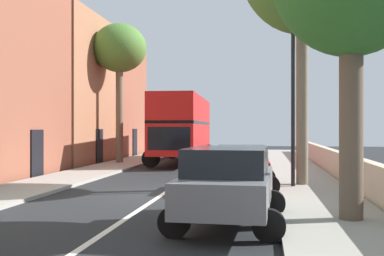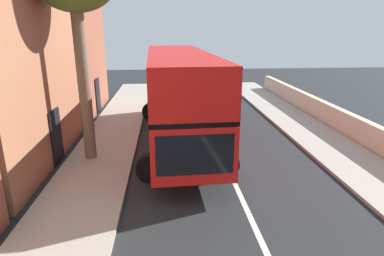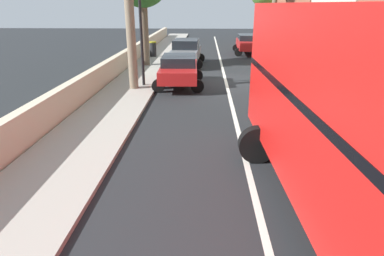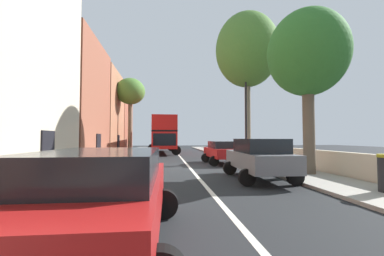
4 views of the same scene
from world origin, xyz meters
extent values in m
plane|color=black|center=(0.00, 0.00, 0.00)|extent=(84.00, 84.00, 0.00)
cube|color=silver|center=(0.00, 0.00, 0.00)|extent=(0.16, 54.00, 0.01)
cube|color=#9E998E|center=(-4.90, 0.00, 0.06)|extent=(2.60, 60.00, 0.12)
cube|color=#9E998E|center=(4.90, 0.00, 0.06)|extent=(2.60, 60.00, 0.12)
cube|color=black|center=(-6.47, -20.00, 1.05)|extent=(0.08, 1.10, 2.10)
cube|color=maroon|center=(-6.47, -12.00, 1.05)|extent=(0.08, 1.10, 2.10)
cube|color=black|center=(-6.47, -4.00, 1.05)|extent=(0.08, 1.10, 2.10)
cube|color=black|center=(-6.47, 4.00, 1.05)|extent=(0.08, 1.10, 2.10)
cube|color=beige|center=(6.45, 0.00, 0.58)|extent=(0.36, 54.00, 1.16)
cube|color=black|center=(-1.48, 8.27, 1.64)|extent=(2.20, 0.15, 1.19)
cylinder|color=black|center=(-0.27, 10.13, 0.50)|extent=(1.01, 0.34, 1.00)
cylinder|color=black|center=(-2.83, 10.03, 0.50)|extent=(1.01, 0.34, 1.00)
cube|color=#AD1919|center=(2.50, 1.38, 0.78)|extent=(1.97, 4.20, 0.60)
cube|color=black|center=(2.51, 1.17, 1.32)|extent=(1.76, 2.33, 0.47)
cylinder|color=black|center=(1.52, 2.64, 0.32)|extent=(0.65, 0.24, 0.64)
cylinder|color=black|center=(3.40, 2.69, 0.32)|extent=(0.65, 0.24, 0.64)
cylinder|color=black|center=(1.60, 0.07, 0.32)|extent=(0.65, 0.24, 0.64)
cylinder|color=black|center=(3.48, 0.12, 0.32)|extent=(0.65, 0.24, 0.64)
cube|color=#AD1919|center=(-2.50, -10.88, 0.81)|extent=(1.90, 4.61, 0.66)
cube|color=black|center=(-2.50, -11.11, 1.37)|extent=(1.71, 2.54, 0.45)
cylinder|color=black|center=(-3.40, -9.44, 0.32)|extent=(0.64, 0.23, 0.64)
cylinder|color=black|center=(-1.55, -9.48, 0.32)|extent=(0.64, 0.23, 0.64)
cylinder|color=black|center=(-3.45, -12.28, 0.32)|extent=(0.64, 0.23, 0.64)
cylinder|color=black|center=(-1.60, -12.31, 0.32)|extent=(0.64, 0.23, 0.64)
cube|color=slate|center=(2.50, -4.92, 0.83)|extent=(1.99, 4.52, 0.69)
cube|color=black|center=(2.49, -5.15, 1.46)|extent=(1.76, 2.51, 0.58)
cylinder|color=black|center=(1.63, -3.51, 0.32)|extent=(0.65, 0.25, 0.64)
cylinder|color=black|center=(3.48, -3.59, 0.32)|extent=(0.65, 0.25, 0.64)
cylinder|color=black|center=(1.52, -6.26, 0.32)|extent=(0.65, 0.25, 0.64)
cylinder|color=black|center=(3.37, -6.34, 0.32)|extent=(0.65, 0.25, 0.64)
cylinder|color=brown|center=(-4.92, -13.53, 3.19)|extent=(0.43, 0.43, 6.13)
cylinder|color=#7A6B56|center=(4.67, 2.33, 3.69)|extent=(0.43, 0.43, 7.13)
cylinder|color=brown|center=(5.22, -4.37, 2.52)|extent=(0.53, 0.53, 4.80)
cylinder|color=#7A6B56|center=(-5.28, -21.53, 2.44)|extent=(0.59, 0.59, 4.64)
cylinder|color=black|center=(4.30, 1.66, 3.12)|extent=(0.14, 0.14, 6.00)
cylinder|color=black|center=(5.30, -8.24, 0.65)|extent=(0.52, 0.52, 1.06)
cylinder|color=olive|center=(5.30, -8.24, 1.23)|extent=(0.55, 0.55, 0.10)
camera|label=1|loc=(3.25, -15.53, 2.18)|focal=44.74mm
camera|label=2|loc=(-2.24, 0.00, 4.99)|focal=30.03mm
camera|label=3|loc=(1.14, 18.40, 4.04)|focal=31.19mm
camera|label=4|loc=(-1.55, -14.90, 1.79)|focal=22.44mm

